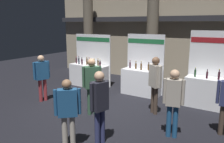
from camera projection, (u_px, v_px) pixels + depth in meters
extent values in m
plane|color=black|center=(104.00, 110.00, 7.53)|extent=(24.56, 24.56, 0.00)
cube|color=tan|center=(160.00, 25.00, 11.00)|extent=(12.28, 0.25, 5.51)
cube|color=#2D2D33|center=(158.00, 19.00, 10.69)|extent=(12.28, 0.20, 0.24)
cylinder|color=#665B4C|center=(88.00, 28.00, 12.14)|extent=(0.52, 0.52, 5.18)
cylinder|color=#665B4C|center=(152.00, 29.00, 10.21)|extent=(0.52, 0.52, 5.18)
cube|color=white|center=(89.00, 75.00, 10.34)|extent=(1.82, 0.60, 0.99)
cube|color=white|center=(93.00, 60.00, 10.48)|extent=(1.92, 0.04, 2.34)
cube|color=#1E6638|center=(92.00, 39.00, 10.26)|extent=(1.86, 0.01, 0.18)
cylinder|color=black|center=(76.00, 61.00, 10.61)|extent=(0.06, 0.06, 0.24)
cylinder|color=black|center=(76.00, 58.00, 10.58)|extent=(0.03, 0.03, 0.06)
cylinder|color=red|center=(76.00, 57.00, 10.57)|extent=(0.03, 0.03, 0.02)
cylinder|color=black|center=(79.00, 61.00, 10.44)|extent=(0.06, 0.06, 0.27)
cylinder|color=black|center=(79.00, 57.00, 10.41)|extent=(0.03, 0.03, 0.09)
cylinder|color=red|center=(79.00, 56.00, 10.40)|extent=(0.03, 0.03, 0.02)
cylinder|color=black|center=(82.00, 62.00, 10.33)|extent=(0.06, 0.06, 0.24)
cylinder|color=black|center=(82.00, 58.00, 10.29)|extent=(0.03, 0.03, 0.07)
cylinder|color=black|center=(82.00, 57.00, 10.29)|extent=(0.03, 0.03, 0.02)
cylinder|color=#472D14|center=(87.00, 62.00, 10.26)|extent=(0.07, 0.07, 0.28)
cylinder|color=#472D14|center=(87.00, 58.00, 10.23)|extent=(0.03, 0.03, 0.07)
cylinder|color=gold|center=(87.00, 57.00, 10.22)|extent=(0.03, 0.03, 0.02)
cylinder|color=#472D14|center=(89.00, 63.00, 10.08)|extent=(0.07, 0.07, 0.25)
cylinder|color=#472D14|center=(89.00, 59.00, 10.05)|extent=(0.03, 0.03, 0.09)
cylinder|color=red|center=(89.00, 58.00, 10.04)|extent=(0.03, 0.03, 0.02)
cylinder|color=#19381E|center=(94.00, 63.00, 10.05)|extent=(0.07, 0.07, 0.23)
cylinder|color=#19381E|center=(94.00, 60.00, 10.02)|extent=(0.03, 0.03, 0.07)
cylinder|color=gold|center=(94.00, 59.00, 10.02)|extent=(0.03, 0.03, 0.02)
cylinder|color=#472D14|center=(98.00, 63.00, 9.99)|extent=(0.07, 0.07, 0.25)
cylinder|color=#472D14|center=(98.00, 59.00, 9.96)|extent=(0.03, 0.03, 0.07)
cylinder|color=gold|center=(98.00, 58.00, 9.95)|extent=(0.03, 0.03, 0.02)
cylinder|color=black|center=(100.00, 64.00, 9.77)|extent=(0.07, 0.07, 0.22)
cylinder|color=black|center=(100.00, 61.00, 9.74)|extent=(0.03, 0.03, 0.07)
cylinder|color=gold|center=(100.00, 60.00, 9.73)|extent=(0.03, 0.03, 0.02)
cube|color=white|center=(141.00, 82.00, 9.08)|extent=(1.52, 0.60, 1.03)
cube|color=white|center=(145.00, 64.00, 9.22)|extent=(1.59, 0.04, 2.41)
cube|color=#1E6638|center=(145.00, 41.00, 9.01)|extent=(1.55, 0.01, 0.18)
cylinder|color=black|center=(130.00, 65.00, 9.29)|extent=(0.06, 0.06, 0.23)
cylinder|color=black|center=(130.00, 61.00, 9.26)|extent=(0.03, 0.03, 0.08)
cylinder|color=red|center=(130.00, 60.00, 9.25)|extent=(0.03, 0.03, 0.02)
cylinder|color=#472D14|center=(136.00, 66.00, 9.14)|extent=(0.07, 0.07, 0.22)
cylinder|color=#472D14|center=(136.00, 62.00, 9.11)|extent=(0.03, 0.03, 0.09)
cylinder|color=gold|center=(136.00, 61.00, 9.10)|extent=(0.03, 0.03, 0.02)
cylinder|color=#472D14|center=(141.00, 67.00, 8.92)|extent=(0.07, 0.07, 0.26)
cylinder|color=#472D14|center=(141.00, 62.00, 8.89)|extent=(0.03, 0.03, 0.08)
cylinder|color=gold|center=(141.00, 61.00, 8.88)|extent=(0.03, 0.03, 0.02)
cylinder|color=#472D14|center=(148.00, 67.00, 8.86)|extent=(0.07, 0.07, 0.22)
cylinder|color=#472D14|center=(149.00, 64.00, 8.83)|extent=(0.03, 0.03, 0.09)
cylinder|color=black|center=(149.00, 62.00, 8.82)|extent=(0.03, 0.03, 0.02)
cylinder|color=black|center=(154.00, 68.00, 8.71)|extent=(0.06, 0.06, 0.23)
cylinder|color=black|center=(154.00, 64.00, 8.67)|extent=(0.03, 0.03, 0.07)
cylinder|color=gold|center=(154.00, 63.00, 8.67)|extent=(0.03, 0.03, 0.02)
cube|color=white|center=(211.00, 94.00, 7.62)|extent=(1.70, 0.60, 1.03)
cube|color=white|center=(215.00, 69.00, 7.74)|extent=(1.78, 0.04, 2.59)
cube|color=maroon|center=(218.00, 40.00, 7.52)|extent=(1.73, 0.01, 0.18)
cylinder|color=#19381E|center=(195.00, 73.00, 7.76)|extent=(0.06, 0.06, 0.25)
cylinder|color=#19381E|center=(195.00, 69.00, 7.73)|extent=(0.03, 0.03, 0.06)
cylinder|color=gold|center=(196.00, 68.00, 7.72)|extent=(0.03, 0.03, 0.02)
cylinder|color=black|center=(207.00, 75.00, 7.51)|extent=(0.06, 0.06, 0.23)
cylinder|color=black|center=(207.00, 71.00, 7.48)|extent=(0.03, 0.03, 0.07)
cylinder|color=black|center=(207.00, 69.00, 7.47)|extent=(0.03, 0.03, 0.02)
cylinder|color=black|center=(219.00, 76.00, 7.36)|extent=(0.07, 0.07, 0.25)
cylinder|color=black|center=(219.00, 71.00, 7.33)|extent=(0.03, 0.03, 0.09)
cylinder|color=gold|center=(220.00, 69.00, 7.32)|extent=(0.03, 0.03, 0.02)
cylinder|color=#38383D|center=(73.00, 97.00, 8.02)|extent=(0.39, 0.39, 0.56)
torus|color=black|center=(73.00, 89.00, 7.95)|extent=(0.38, 0.38, 0.02)
cylinder|color=#47382D|center=(156.00, 101.00, 7.12)|extent=(0.12, 0.12, 0.88)
cylinder|color=#47382D|center=(153.00, 99.00, 7.28)|extent=(0.12, 0.12, 0.88)
cube|color=#ADA393|center=(155.00, 76.00, 7.03)|extent=(0.47, 0.43, 0.70)
sphere|color=brown|center=(156.00, 61.00, 6.93)|extent=(0.24, 0.24, 0.24)
cylinder|color=#ADA393|center=(160.00, 77.00, 6.80)|extent=(0.08, 0.08, 0.66)
cylinder|color=#ADA393|center=(151.00, 74.00, 7.26)|extent=(0.08, 0.08, 0.66)
cylinder|color=#ADA393|center=(73.00, 132.00, 5.20)|extent=(0.12, 0.12, 0.79)
cylinder|color=#ADA393|center=(65.00, 132.00, 5.17)|extent=(0.12, 0.12, 0.79)
cube|color=navy|center=(67.00, 103.00, 5.04)|extent=(0.46, 0.44, 0.62)
sphere|color=#8C6647|center=(67.00, 84.00, 4.95)|extent=(0.22, 0.22, 0.22)
cylinder|color=navy|center=(79.00, 101.00, 5.08)|extent=(0.08, 0.08, 0.59)
cylinder|color=navy|center=(55.00, 103.00, 4.99)|extent=(0.08, 0.08, 0.59)
cylinder|color=#33563D|center=(95.00, 101.00, 7.13)|extent=(0.12, 0.12, 0.86)
cylinder|color=#33563D|center=(89.00, 101.00, 7.09)|extent=(0.12, 0.12, 0.86)
cube|color=#33563D|center=(92.00, 77.00, 6.95)|extent=(0.49, 0.48, 0.68)
sphere|color=tan|center=(92.00, 62.00, 6.85)|extent=(0.24, 0.24, 0.24)
cylinder|color=#33563D|center=(100.00, 76.00, 6.99)|extent=(0.08, 0.08, 0.65)
cylinder|color=#33563D|center=(83.00, 77.00, 6.90)|extent=(0.08, 0.08, 0.65)
cylinder|color=#47382D|center=(222.00, 120.00, 5.81)|extent=(0.12, 0.12, 0.80)
cylinder|color=navy|center=(218.00, 92.00, 5.72)|extent=(0.08, 0.08, 0.60)
cylinder|color=navy|center=(97.00, 128.00, 5.31)|extent=(0.12, 0.12, 0.86)
cylinder|color=navy|center=(102.00, 126.00, 5.41)|extent=(0.12, 0.12, 0.86)
cube|color=#23232D|center=(100.00, 96.00, 5.20)|extent=(0.34, 0.42, 0.68)
sphere|color=tan|center=(99.00, 76.00, 5.10)|extent=(0.24, 0.24, 0.24)
cylinder|color=#23232D|center=(91.00, 97.00, 5.05)|extent=(0.08, 0.08, 0.65)
cylinder|color=#23232D|center=(107.00, 93.00, 5.34)|extent=(0.08, 0.08, 0.65)
cylinder|color=navy|center=(175.00, 122.00, 5.67)|extent=(0.12, 0.12, 0.84)
cylinder|color=navy|center=(169.00, 121.00, 5.72)|extent=(0.12, 0.12, 0.84)
cube|color=#ADA393|center=(174.00, 92.00, 5.53)|extent=(0.39, 0.30, 0.67)
sphere|color=tan|center=(175.00, 74.00, 5.44)|extent=(0.23, 0.23, 0.23)
cylinder|color=#ADA393|center=(183.00, 93.00, 5.46)|extent=(0.08, 0.08, 0.63)
cylinder|color=#ADA393|center=(165.00, 91.00, 5.60)|extent=(0.08, 0.08, 0.63)
cylinder|color=maroon|center=(45.00, 90.00, 8.42)|extent=(0.12, 0.12, 0.83)
cylinder|color=maroon|center=(40.00, 91.00, 8.30)|extent=(0.12, 0.12, 0.83)
cube|color=navy|center=(42.00, 71.00, 8.20)|extent=(0.32, 0.50, 0.65)
sphere|color=tan|center=(41.00, 58.00, 8.11)|extent=(0.23, 0.23, 0.23)
cylinder|color=navy|center=(49.00, 69.00, 8.38)|extent=(0.08, 0.08, 0.62)
cylinder|color=navy|center=(34.00, 71.00, 8.02)|extent=(0.08, 0.08, 0.62)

